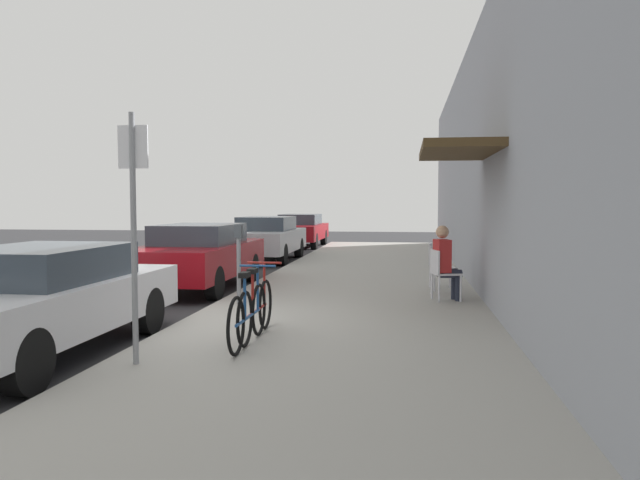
{
  "coord_description": "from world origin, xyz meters",
  "views": [
    {
      "loc": [
        3.18,
        -8.23,
        1.8
      ],
      "look_at": [
        1.43,
        4.3,
        1.03
      ],
      "focal_mm": 34.58,
      "sensor_mm": 36.0,
      "label": 1
    }
  ],
  "objects_px": {
    "parking_meter": "(239,258)",
    "cafe_chair_1": "(439,266)",
    "street_sign": "(134,218)",
    "bicycle_1": "(256,309)",
    "seated_patron_0": "(445,260)",
    "bicycle_0": "(248,315)",
    "parked_car_0": "(35,298)",
    "parked_car_1": "(198,255)",
    "cafe_chair_2": "(437,261)",
    "cafe_chair_0": "(442,271)",
    "parked_car_2": "(266,238)",
    "parked_car_3": "(300,230)"
  },
  "relations": [
    {
      "from": "parking_meter",
      "to": "cafe_chair_1",
      "type": "relative_size",
      "value": 1.52
    },
    {
      "from": "street_sign",
      "to": "bicycle_1",
      "type": "bearing_deg",
      "value": 56.38
    },
    {
      "from": "seated_patron_0",
      "to": "street_sign",
      "type": "bearing_deg",
      "value": -126.33
    },
    {
      "from": "bicycle_0",
      "to": "cafe_chair_1",
      "type": "distance_m",
      "value": 5.19
    },
    {
      "from": "parked_car_0",
      "to": "seated_patron_0",
      "type": "bearing_deg",
      "value": 39.67
    },
    {
      "from": "parked_car_1",
      "to": "cafe_chair_2",
      "type": "height_order",
      "value": "parked_car_1"
    },
    {
      "from": "cafe_chair_0",
      "to": "cafe_chair_1",
      "type": "relative_size",
      "value": 1.0
    },
    {
      "from": "parked_car_1",
      "to": "parked_car_2",
      "type": "xyz_separation_m",
      "value": [
        -0.0,
        6.3,
        0.01
      ]
    },
    {
      "from": "cafe_chair_1",
      "to": "cafe_chair_2",
      "type": "bearing_deg",
      "value": 90.04
    },
    {
      "from": "bicycle_1",
      "to": "cafe_chair_2",
      "type": "height_order",
      "value": "bicycle_1"
    },
    {
      "from": "seated_patron_0",
      "to": "parked_car_2",
      "type": "bearing_deg",
      "value": 122.24
    },
    {
      "from": "parked_car_0",
      "to": "parked_car_1",
      "type": "height_order",
      "value": "parked_car_1"
    },
    {
      "from": "parking_meter",
      "to": "cafe_chair_1",
      "type": "distance_m",
      "value": 3.78
    },
    {
      "from": "cafe_chair_0",
      "to": "cafe_chair_2",
      "type": "xyz_separation_m",
      "value": [
        -0.0,
        1.79,
        0.0
      ]
    },
    {
      "from": "parked_car_2",
      "to": "cafe_chair_1",
      "type": "bearing_deg",
      "value": -54.99
    },
    {
      "from": "cafe_chair_0",
      "to": "cafe_chair_1",
      "type": "height_order",
      "value": "same"
    },
    {
      "from": "parked_car_0",
      "to": "bicycle_0",
      "type": "relative_size",
      "value": 2.57
    },
    {
      "from": "cafe_chair_0",
      "to": "parked_car_2",
      "type": "bearing_deg",
      "value": 121.88
    },
    {
      "from": "seated_patron_0",
      "to": "parking_meter",
      "type": "bearing_deg",
      "value": -165.5
    },
    {
      "from": "cafe_chair_2",
      "to": "parked_car_1",
      "type": "bearing_deg",
      "value": -177.49
    },
    {
      "from": "parked_car_2",
      "to": "bicycle_0",
      "type": "height_order",
      "value": "parked_car_2"
    },
    {
      "from": "parked_car_1",
      "to": "cafe_chair_0",
      "type": "distance_m",
      "value": 5.14
    },
    {
      "from": "bicycle_1",
      "to": "seated_patron_0",
      "type": "xyz_separation_m",
      "value": [
        2.52,
        3.29,
        0.34
      ]
    },
    {
      "from": "parked_car_2",
      "to": "street_sign",
      "type": "distance_m",
      "value": 12.68
    },
    {
      "from": "parking_meter",
      "to": "seated_patron_0",
      "type": "height_order",
      "value": "parking_meter"
    },
    {
      "from": "bicycle_0",
      "to": "bicycle_1",
      "type": "bearing_deg",
      "value": 91.46
    },
    {
      "from": "parked_car_3",
      "to": "bicycle_1",
      "type": "xyz_separation_m",
      "value": [
        2.43,
        -17.31,
        -0.22
      ]
    },
    {
      "from": "parked_car_1",
      "to": "seated_patron_0",
      "type": "bearing_deg",
      "value": -17.44
    },
    {
      "from": "parking_meter",
      "to": "cafe_chair_2",
      "type": "distance_m",
      "value": 4.28
    },
    {
      "from": "parked_car_0",
      "to": "bicycle_0",
      "type": "xyz_separation_m",
      "value": [
        2.44,
        0.41,
        -0.2
      ]
    },
    {
      "from": "bicycle_1",
      "to": "cafe_chair_0",
      "type": "bearing_deg",
      "value": 53.08
    },
    {
      "from": "bicycle_1",
      "to": "bicycle_0",
      "type": "bearing_deg",
      "value": -88.54
    },
    {
      "from": "cafe_chair_2",
      "to": "street_sign",
      "type": "bearing_deg",
      "value": -117.68
    },
    {
      "from": "street_sign",
      "to": "cafe_chair_0",
      "type": "height_order",
      "value": "street_sign"
    },
    {
      "from": "parked_car_3",
      "to": "parked_car_1",
      "type": "bearing_deg",
      "value": -90.0
    },
    {
      "from": "parked_car_0",
      "to": "parked_car_3",
      "type": "xyz_separation_m",
      "value": [
        0.0,
        18.13,
        0.02
      ]
    },
    {
      "from": "parked_car_3",
      "to": "cafe_chair_2",
      "type": "bearing_deg",
      "value": -68.22
    },
    {
      "from": "street_sign",
      "to": "cafe_chair_2",
      "type": "relative_size",
      "value": 2.99
    },
    {
      "from": "parked_car_0",
      "to": "street_sign",
      "type": "xyz_separation_m",
      "value": [
        1.5,
        -0.59,
        0.96
      ]
    },
    {
      "from": "parked_car_3",
      "to": "street_sign",
      "type": "distance_m",
      "value": 18.8
    },
    {
      "from": "parking_meter",
      "to": "parked_car_3",
      "type": "bearing_deg",
      "value": 95.94
    },
    {
      "from": "seated_patron_0",
      "to": "cafe_chair_1",
      "type": "xyz_separation_m",
      "value": [
        -0.06,
        0.87,
        -0.19
      ]
    },
    {
      "from": "parked_car_0",
      "to": "seated_patron_0",
      "type": "relative_size",
      "value": 3.41
    },
    {
      "from": "cafe_chair_1",
      "to": "cafe_chair_0",
      "type": "bearing_deg",
      "value": -89.9
    },
    {
      "from": "parked_car_1",
      "to": "cafe_chair_2",
      "type": "relative_size",
      "value": 5.06
    },
    {
      "from": "parked_car_2",
      "to": "street_sign",
      "type": "height_order",
      "value": "street_sign"
    },
    {
      "from": "seated_patron_0",
      "to": "cafe_chair_2",
      "type": "relative_size",
      "value": 1.48
    },
    {
      "from": "parked_car_1",
      "to": "parking_meter",
      "type": "height_order",
      "value": "parking_meter"
    },
    {
      "from": "parked_car_1",
      "to": "seated_patron_0",
      "type": "xyz_separation_m",
      "value": [
        4.95,
        -1.56,
        0.1
      ]
    },
    {
      "from": "bicycle_0",
      "to": "cafe_chair_1",
      "type": "height_order",
      "value": "bicycle_0"
    }
  ]
}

